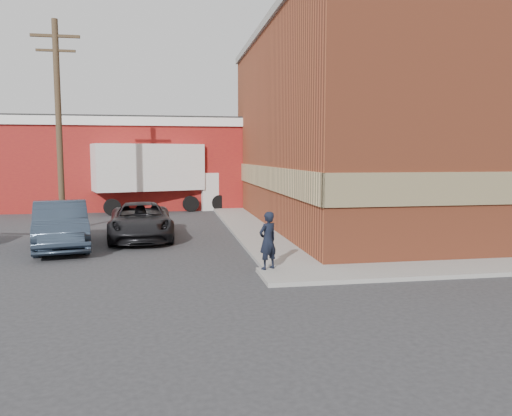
{
  "coord_description": "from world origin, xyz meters",
  "views": [
    {
      "loc": [
        -2.9,
        -13.74,
        3.31
      ],
      "look_at": [
        -0.17,
        1.82,
        1.63
      ],
      "focal_mm": 35.0,
      "sensor_mm": 36.0,
      "label": 1
    }
  ],
  "objects": [
    {
      "name": "brick_building",
      "position": [
        8.5,
        9.0,
        4.68
      ],
      "size": [
        14.25,
        18.25,
        9.36
      ],
      "color": "#954126",
      "rests_on": "ground"
    },
    {
      "name": "suv_a",
      "position": [
        -4.02,
        6.25,
        0.72
      ],
      "size": [
        2.67,
        5.29,
        1.43
      ],
      "primitive_type": "imported",
      "rotation": [
        0.0,
        0.0,
        0.06
      ],
      "color": "black",
      "rests_on": "ground"
    },
    {
      "name": "warehouse",
      "position": [
        -6.0,
        20.0,
        2.81
      ],
      "size": [
        16.3,
        8.3,
        5.6
      ],
      "color": "maroon",
      "rests_on": "ground"
    },
    {
      "name": "sidewalk_west",
      "position": [
        0.6,
        9.0,
        0.06
      ],
      "size": [
        1.8,
        18.0,
        0.12
      ],
      "primitive_type": "cube",
      "color": "gray",
      "rests_on": "ground"
    },
    {
      "name": "ground",
      "position": [
        0.0,
        0.0,
        0.0
      ],
      "size": [
        90.0,
        90.0,
        0.0
      ],
      "primitive_type": "plane",
      "color": "#28282B",
      "rests_on": "ground"
    },
    {
      "name": "sedan",
      "position": [
        -6.71,
        4.72,
        0.84
      ],
      "size": [
        2.78,
        5.34,
        1.68
      ],
      "primitive_type": "imported",
      "rotation": [
        0.0,
        0.0,
        0.21
      ],
      "color": "#2E3B4C",
      "rests_on": "ground"
    },
    {
      "name": "man",
      "position": [
        -0.2,
        -0.25,
        0.93
      ],
      "size": [
        0.71,
        0.64,
        1.63
      ],
      "primitive_type": "imported",
      "rotation": [
        0.0,
        0.0,
        3.67
      ],
      "color": "black",
      "rests_on": "sidewalk_south"
    },
    {
      "name": "utility_pole",
      "position": [
        -7.5,
        9.0,
        4.75
      ],
      "size": [
        2.0,
        0.26,
        9.0
      ],
      "color": "#483724",
      "rests_on": "ground"
    },
    {
      "name": "box_truck",
      "position": [
        -3.35,
        16.21,
        2.27
      ],
      "size": [
        8.32,
        4.43,
        3.94
      ],
      "rotation": [
        0.0,
        0.0,
        0.28
      ],
      "color": "silver",
      "rests_on": "ground"
    }
  ]
}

